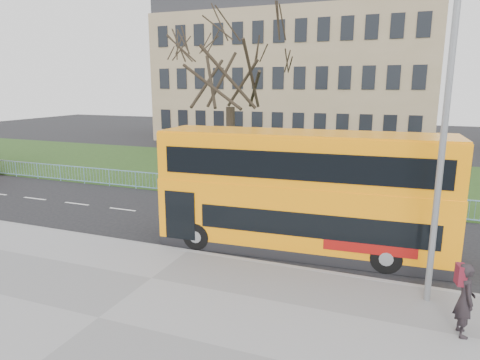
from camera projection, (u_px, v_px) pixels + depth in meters
name	position (u px, v px, depth m)	size (l,w,h in m)	color
ground	(206.00, 240.00, 17.86)	(120.00, 120.00, 0.00)	black
pavement	(99.00, 319.00, 11.70)	(80.00, 10.50, 0.12)	slate
kerb	(188.00, 252.00, 16.43)	(80.00, 0.20, 0.14)	gray
grass_verge	(292.00, 174.00, 30.86)	(80.00, 15.40, 0.08)	#213914
guard_railing	(257.00, 191.00, 23.74)	(40.00, 0.12, 1.10)	#74A9CE
bare_tree	(230.00, 92.00, 26.73)	(8.16, 8.16, 11.65)	black
civic_building	(296.00, 79.00, 49.94)	(30.00, 15.00, 14.00)	#877356
yellow_bus	(302.00, 189.00, 16.27)	(11.04, 3.22, 4.57)	orange
pedestrian	(465.00, 300.00, 10.70)	(0.70, 0.46, 1.93)	black
street_lamp	(440.00, 128.00, 11.59)	(1.96, 0.30, 9.25)	gray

